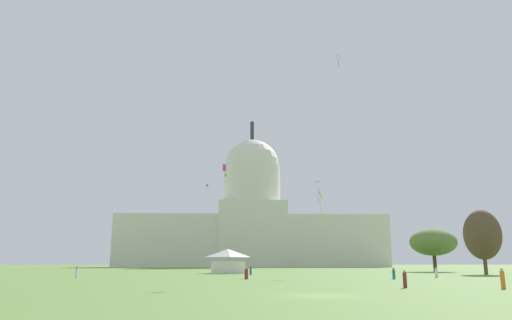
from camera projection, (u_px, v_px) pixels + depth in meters
The scene contains 19 objects.
ground_plane at pixel (322, 296), 31.95m from camera, with size 800.00×800.00×0.00m, color olive.
capitol_building at pixel (252, 223), 216.47m from camera, with size 120.99×26.34×68.38m.
event_tent at pixel (228, 261), 94.95m from camera, with size 7.31×7.40×4.84m.
tree_east_far at pixel (482, 235), 86.93m from camera, with size 9.21×9.25×11.78m.
tree_east_near at pixel (433, 242), 111.96m from camera, with size 13.18×13.15×10.06m.
person_orange_aisle_center at pixel (503, 279), 40.10m from camera, with size 0.39×0.39×1.75m.
person_white_mid_left at pixel (77, 273), 67.57m from camera, with size 0.51×0.51×1.65m.
person_denim_mid_center at pixel (251, 271), 83.00m from camera, with size 0.54×0.54×1.53m.
person_maroon_near_tent at pixel (405, 280), 41.45m from camera, with size 0.47×0.47×1.53m.
person_white_front_right at pixel (436, 273), 68.49m from camera, with size 0.54×0.54×1.49m.
person_teal_mid_right at pixel (394, 274), 62.77m from camera, with size 0.54×0.54×1.49m.
person_maroon_back_center at pixel (246, 274), 62.55m from camera, with size 0.67×0.67×1.58m.
kite_lime_mid at pixel (226, 175), 131.99m from camera, with size 0.70×0.67×3.35m.
kite_yellow_low at pixel (320, 198), 73.27m from camera, with size 0.51×0.90×4.65m.
kite_magenta_mid at pixel (224, 168), 81.12m from camera, with size 0.58×0.92×2.56m.
kite_violet_mid at pixel (319, 184), 113.06m from camera, with size 1.71×1.46×4.51m.
kite_white_high at pixel (339, 58), 79.55m from camera, with size 0.88×0.28×2.36m.
kite_turquoise_mid at pixel (157, 197), 191.36m from camera, with size 0.15×0.71×1.28m.
kite_green_mid at pixel (207, 185), 179.85m from camera, with size 0.81×0.82×2.20m.
Camera 1 is at (-6.25, -32.89, 2.23)m, focal length 33.03 mm.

